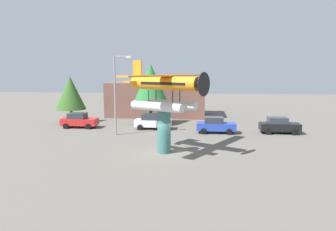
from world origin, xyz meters
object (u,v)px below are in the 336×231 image
Objects in this scene: car_far_blue at (216,125)px; streetlight_primary at (117,90)px; floatplane_monument at (165,89)px; car_near_red at (79,120)px; car_distant_black at (279,125)px; tree_west at (70,93)px; car_mid_white at (153,122)px; tree_east at (151,86)px; storefront_building at (157,99)px; display_pedestal at (164,131)px.

car_far_blue is 0.51× the size of streetlight_primary.
car_near_red is at bearing 167.38° from floatplane_monument.
tree_west is at bearing 170.60° from car_distant_black.
car_mid_white is at bearing 134.09° from floatplane_monument.
car_far_blue is 0.55× the size of tree_east.
car_far_blue is at bearing 93.06° from floatplane_monument.
streetlight_primary reaches higher than car_far_blue.
storefront_building reaches higher than car_near_red.
car_mid_white and car_far_blue have the same top height.
streetlight_primary is (-5.86, 6.73, -0.48)m from floatplane_monument.
car_near_red is 1.00× the size of car_distant_black.
car_near_red is 0.69× the size of tree_west.
car_distant_black is 17.78m from streetlight_primary.
floatplane_monument reaches higher than display_pedestal.
tree_west is 0.80× the size of tree_east.
tree_east is (2.39, 7.12, 0.09)m from streetlight_primary.
streetlight_primary is at bearing -33.24° from car_near_red.
display_pedestal is 10.02m from car_far_blue.
storefront_building is 8.55m from tree_east.
car_distant_black is (22.84, -0.99, 0.00)m from car_near_red.
tree_west is (-2.30, 3.17, 3.03)m from car_near_red.
display_pedestal is at bearing -140.43° from car_distant_black.
storefront_building is (-8.24, 13.12, 1.62)m from car_far_blue.
streetlight_primary is at bearing -167.91° from car_far_blue.
car_mid_white is 0.69× the size of tree_west.
streetlight_primary is 1.09× the size of tree_east.
car_near_red is 22.86m from car_distant_black.
floatplane_monument reaches higher than tree_west.
display_pedestal is 0.85× the size of car_distant_black.
display_pedestal is 0.43× the size of streetlight_primary.
car_far_blue is 0.29× the size of storefront_building.
car_near_red is at bearing 146.76° from streetlight_primary.
display_pedestal is 0.25× the size of storefront_building.
streetlight_primary reaches higher than car_mid_white.
car_mid_white is at bearing 0.28° from car_near_red.
storefront_building is at bearing 95.24° from car_mid_white.
tree_west is at bearing 139.22° from streetlight_primary.
display_pedestal is at bearing -75.95° from car_mid_white.
car_distant_black is (11.39, 9.41, -0.91)m from display_pedestal.
display_pedestal is at bearing -180.00° from floatplane_monument.
tree_west is (-25.14, 4.16, 3.03)m from car_distant_black.
car_distant_black is 0.51× the size of streetlight_primary.
storefront_building is (-3.79, 22.06, -2.75)m from floatplane_monument.
car_far_blue is 10.13m from tree_east.
car_near_red is (-11.56, 10.47, -4.37)m from floatplane_monument.
streetlight_primary is (5.70, -3.74, 3.89)m from car_near_red.
streetlight_primary reaches higher than car_near_red.
storefront_building is (-15.06, 12.59, 1.62)m from car_distant_black.
tree_east reaches higher than display_pedestal.
streetlight_primary is at bearing -129.60° from car_mid_white.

